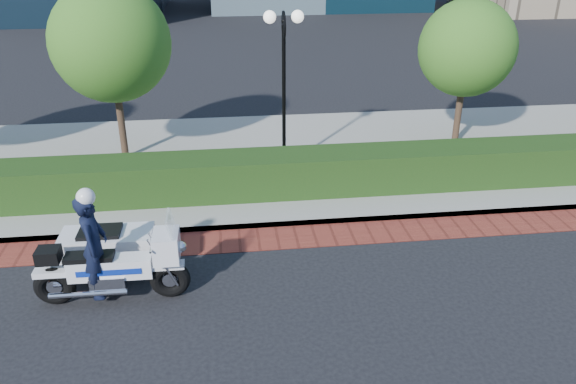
{
  "coord_description": "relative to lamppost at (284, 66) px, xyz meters",
  "views": [
    {
      "loc": [
        -0.68,
        -9.21,
        6.18
      ],
      "look_at": [
        0.68,
        1.74,
        1.0
      ],
      "focal_mm": 35.0,
      "sensor_mm": 36.0,
      "label": 1
    }
  ],
  "objects": [
    {
      "name": "brick_strip",
      "position": [
        -1.0,
        -3.7,
        -2.95
      ],
      "size": [
        60.0,
        1.0,
        0.01
      ],
      "primitive_type": "cube",
      "color": "maroon",
      "rests_on": "ground"
    },
    {
      "name": "hedge_main",
      "position": [
        -1.0,
        -1.6,
        -2.31
      ],
      "size": [
        18.0,
        1.2,
        1.0
      ],
      "primitive_type": "cube",
      "color": "#113311",
      "rests_on": "sidewalk"
    },
    {
      "name": "tree_b",
      "position": [
        -4.5,
        1.3,
        0.48
      ],
      "size": [
        3.2,
        3.2,
        4.89
      ],
      "color": "#332319",
      "rests_on": "sidewalk"
    },
    {
      "name": "police_motorcycle",
      "position": [
        -3.89,
        -5.18,
        -2.19
      ],
      "size": [
        2.79,
        1.96,
        2.26
      ],
      "rotation": [
        0.0,
        0.0,
        -0.01
      ],
      "color": "black",
      "rests_on": "ground"
    },
    {
      "name": "lamppost",
      "position": [
        0.0,
        0.0,
        0.0
      ],
      "size": [
        1.02,
        0.7,
        4.21
      ],
      "color": "black",
      "rests_on": "sidewalk"
    },
    {
      "name": "sidewalk",
      "position": [
        -1.0,
        0.8,
        -2.88
      ],
      "size": [
        60.0,
        8.0,
        0.15
      ],
      "primitive_type": "cube",
      "color": "gray",
      "rests_on": "ground"
    },
    {
      "name": "tree_c",
      "position": [
        5.5,
        1.3,
        0.09
      ],
      "size": [
        2.8,
        2.8,
        4.3
      ],
      "color": "#332319",
      "rests_on": "sidewalk"
    },
    {
      "name": "ground",
      "position": [
        -1.0,
        -5.2,
        -2.96
      ],
      "size": [
        120.0,
        120.0,
        0.0
      ],
      "primitive_type": "plane",
      "color": "black",
      "rests_on": "ground"
    }
  ]
}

